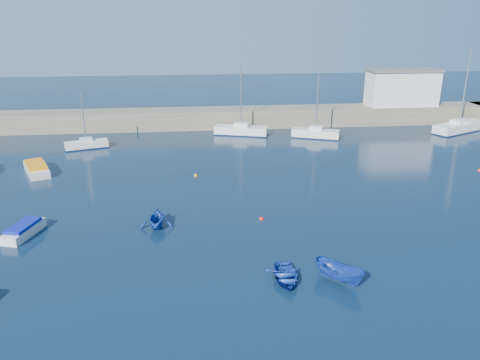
{
  "coord_description": "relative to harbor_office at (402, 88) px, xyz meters",
  "views": [
    {
      "loc": [
        -1.23,
        -20.58,
        15.27
      ],
      "look_at": [
        2.92,
        17.98,
        1.6
      ],
      "focal_mm": 35.0,
      "sensor_mm": 36.0,
      "label": 1
    }
  ],
  "objects": [
    {
      "name": "buoy_4",
      "position": [
        -1.44,
        -23.29,
        -5.1
      ],
      "size": [
        0.47,
        0.47,
        0.47
      ],
      "primitive_type": "sphere",
      "color": "red",
      "rests_on": "ground"
    },
    {
      "name": "dinghy_left",
      "position": [
        -34.05,
        -33.6,
        -4.33
      ],
      "size": [
        2.65,
        3.03,
        1.54
      ],
      "primitive_type": "imported",
      "rotation": [
        0.0,
        0.0,
        -0.05
      ],
      "color": "#16399D",
      "rests_on": "ground"
    },
    {
      "name": "sailboat_8",
      "position": [
        5.78,
        -6.72,
        -4.41
      ],
      "size": [
        8.77,
        5.9,
        11.12
      ],
      "rotation": [
        0.0,
        0.0,
        2.02
      ],
      "color": "silver",
      "rests_on": "ground"
    },
    {
      "name": "sailboat_7",
      "position": [
        -14.91,
        -7.93,
        -4.47
      ],
      "size": [
        6.35,
        3.93,
        8.21
      ],
      "rotation": [
        0.0,
        0.0,
        1.18
      ],
      "color": "silver",
      "rests_on": "ground"
    },
    {
      "name": "ground",
      "position": [
        -30.0,
        -46.0,
        -5.1
      ],
      "size": [
        220.0,
        220.0,
        0.0
      ],
      "primitive_type": "plane",
      "color": "#0C2037",
      "rests_on": "ground"
    },
    {
      "name": "motorboat_1",
      "position": [
        -43.67,
        -34.0,
        -4.67
      ],
      "size": [
        2.33,
        3.97,
        0.92
      ],
      "rotation": [
        0.0,
        0.0,
        -0.29
      ],
      "color": "silver",
      "rests_on": "ground"
    },
    {
      "name": "buoy_1",
      "position": [
        -25.9,
        -33.01,
        -5.1
      ],
      "size": [
        0.39,
        0.39,
        0.39
      ],
      "primitive_type": "sphere",
      "color": "red",
      "rests_on": "ground"
    },
    {
      "name": "back_wall",
      "position": [
        -30.0,
        0.0,
        -3.8
      ],
      "size": [
        96.0,
        4.5,
        2.6
      ],
      "primitive_type": "cube",
      "color": "#6D6653",
      "rests_on": "ground"
    },
    {
      "name": "sailboat_5",
      "position": [
        -43.88,
        -10.09,
        -4.56
      ],
      "size": [
        5.18,
        2.89,
        6.7
      ],
      "rotation": [
        0.0,
        0.0,
        1.89
      ],
      "color": "silver",
      "rests_on": "ground"
    },
    {
      "name": "dinghy_right",
      "position": [
        -22.64,
        -42.68,
        -4.46
      ],
      "size": [
        3.14,
        3.29,
        1.28
      ],
      "primitive_type": "imported",
      "rotation": [
        0.0,
        0.0,
        0.73
      ],
      "color": "#16399D",
      "rests_on": "ground"
    },
    {
      "name": "motorboat_2",
      "position": [
        -47.11,
        -19.12,
        -4.6
      ],
      "size": [
        3.82,
        5.44,
        1.06
      ],
      "rotation": [
        0.0,
        0.0,
        0.44
      ],
      "color": "silver",
      "rests_on": "ground"
    },
    {
      "name": "harbor_office",
      "position": [
        0.0,
        0.0,
        0.0
      ],
      "size": [
        10.0,
        4.0,
        5.0
      ],
      "primitive_type": "cube",
      "color": "silver",
      "rests_on": "back_wall"
    },
    {
      "name": "buoy_3",
      "position": [
        -30.9,
        -21.75,
        -5.1
      ],
      "size": [
        0.39,
        0.39,
        0.39
      ],
      "primitive_type": "sphere",
      "color": "orange",
      "rests_on": "ground"
    },
    {
      "name": "sailboat_6",
      "position": [
        -24.47,
        -5.19,
        -4.46
      ],
      "size": [
        7.39,
        3.99,
        9.33
      ],
      "rotation": [
        0.0,
        0.0,
        1.27
      ],
      "color": "silver",
      "rests_on": "ground"
    },
    {
      "name": "dinghy_center",
      "position": [
        -25.82,
        -42.17,
        -4.77
      ],
      "size": [
        2.3,
        3.19,
        0.65
      ],
      "primitive_type": "imported",
      "rotation": [
        0.0,
        0.0,
        -0.01
      ],
      "color": "#16399D",
      "rests_on": "ground"
    }
  ]
}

